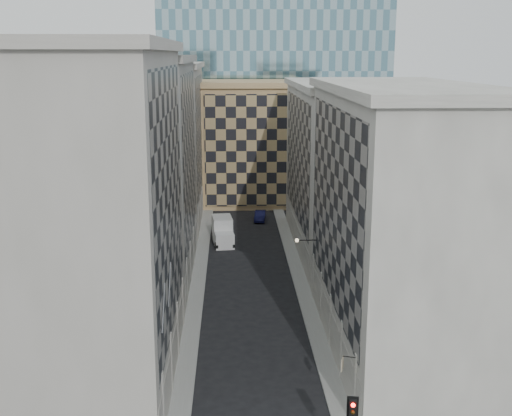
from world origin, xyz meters
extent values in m
cube|color=gray|center=(-5.25, 30.00, 0.07)|extent=(1.50, 100.00, 0.15)
cube|color=gray|center=(5.25, 30.00, 0.07)|extent=(1.50, 100.00, 0.15)
cube|color=#A19D91|center=(-11.00, 11.00, 11.50)|extent=(10.00, 22.00, 23.00)
cube|color=gray|center=(-6.12, 11.00, 13.00)|extent=(0.25, 19.36, 18.00)
cube|color=#A19D91|center=(-6.20, 11.00, 1.60)|extent=(0.45, 21.12, 3.20)
cube|color=#A19D91|center=(-11.00, 11.00, 23.35)|extent=(10.80, 22.80, 0.70)
cylinder|color=#A19D91|center=(-6.35, 2.75, 2.20)|extent=(0.90, 0.90, 4.40)
cylinder|color=#A19D91|center=(-6.35, 8.25, 2.20)|extent=(0.90, 0.90, 4.40)
cylinder|color=#A19D91|center=(-6.35, 13.75, 2.20)|extent=(0.90, 0.90, 4.40)
cylinder|color=#A19D91|center=(-6.35, 19.25, 2.20)|extent=(0.90, 0.90, 4.40)
cube|color=gray|center=(-11.00, 33.00, 11.00)|extent=(10.00, 22.00, 22.00)
cube|color=gray|center=(-6.12, 33.00, 12.50)|extent=(0.25, 19.36, 17.00)
cube|color=gray|center=(-6.20, 33.00, 1.60)|extent=(0.45, 21.12, 3.20)
cube|color=gray|center=(-11.00, 33.00, 22.35)|extent=(10.80, 22.80, 0.70)
cylinder|color=gray|center=(-6.35, 24.75, 2.20)|extent=(0.90, 0.90, 4.40)
cylinder|color=gray|center=(-6.35, 30.25, 2.20)|extent=(0.90, 0.90, 4.40)
cylinder|color=gray|center=(-6.35, 35.75, 2.20)|extent=(0.90, 0.90, 4.40)
cylinder|color=gray|center=(-6.35, 41.25, 2.20)|extent=(0.90, 0.90, 4.40)
cube|color=#A19D91|center=(-11.00, 55.00, 10.50)|extent=(10.00, 22.00, 21.00)
cube|color=gray|center=(-6.12, 55.00, 12.00)|extent=(0.25, 19.36, 16.00)
cube|color=#A19D91|center=(-6.20, 55.00, 1.60)|extent=(0.45, 21.12, 3.20)
cube|color=#A19D91|center=(-11.00, 55.00, 21.35)|extent=(10.80, 22.80, 0.70)
cylinder|color=#A19D91|center=(-6.35, 46.75, 2.20)|extent=(0.90, 0.90, 4.40)
cylinder|color=#A19D91|center=(-6.35, 52.25, 2.20)|extent=(0.90, 0.90, 4.40)
cylinder|color=#A19D91|center=(-6.35, 57.75, 2.20)|extent=(0.90, 0.90, 4.40)
cylinder|color=#A19D91|center=(-6.35, 63.25, 2.20)|extent=(0.90, 0.90, 4.40)
cube|color=#A7A499|center=(11.00, 15.00, 10.00)|extent=(10.00, 26.00, 20.00)
cube|color=gray|center=(6.12, 15.00, 11.50)|extent=(0.25, 22.88, 15.00)
cube|color=#A7A499|center=(6.20, 15.00, 1.60)|extent=(0.45, 24.96, 3.20)
cube|color=#A7A499|center=(11.00, 15.00, 20.35)|extent=(10.80, 26.80, 0.70)
cylinder|color=#A7A499|center=(6.35, 4.60, 2.20)|extent=(0.90, 0.90, 4.40)
cylinder|color=#A7A499|center=(6.35, 9.80, 2.20)|extent=(0.90, 0.90, 4.40)
cylinder|color=#A7A499|center=(6.35, 15.00, 2.20)|extent=(0.90, 0.90, 4.40)
cylinder|color=#A7A499|center=(6.35, 20.20, 2.20)|extent=(0.90, 0.90, 4.40)
cylinder|color=#A7A499|center=(6.35, 25.40, 2.20)|extent=(0.90, 0.90, 4.40)
cube|color=#A7A499|center=(11.00, 42.00, 9.50)|extent=(10.00, 28.00, 19.00)
cube|color=gray|center=(6.12, 42.00, 11.00)|extent=(0.25, 24.64, 14.00)
cube|color=#A7A499|center=(6.20, 42.00, 1.60)|extent=(0.45, 26.88, 3.20)
cube|color=#A7A499|center=(11.00, 42.00, 19.35)|extent=(10.80, 28.80, 0.70)
cube|color=tan|center=(2.00, 68.00, 9.00)|extent=(16.00, 14.00, 18.00)
cube|color=tan|center=(2.00, 60.90, 9.00)|extent=(15.20, 0.25, 16.50)
cube|color=tan|center=(2.00, 68.00, 18.40)|extent=(16.80, 14.80, 0.80)
cube|color=#2E2A24|center=(0.00, 82.00, 14.00)|extent=(6.00, 6.00, 28.00)
cube|color=#2E2A24|center=(0.00, 82.00, 28.70)|extent=(7.00, 7.00, 1.40)
cylinder|color=gray|center=(-5.90, 4.00, 8.00)|extent=(0.10, 2.33, 2.33)
cylinder|color=gray|center=(-5.90, 8.00, 8.00)|extent=(0.10, 2.33, 2.33)
cylinder|color=black|center=(5.10, 24.00, 6.20)|extent=(1.80, 0.08, 0.08)
sphere|color=#FFE5B2|center=(4.20, 24.00, 6.20)|extent=(0.36, 0.36, 0.36)
cube|color=black|center=(4.55, -1.87, 4.41)|extent=(0.43, 0.37, 1.25)
cube|color=black|center=(4.58, -1.67, 4.41)|extent=(0.63, 0.13, 1.42)
sphere|color=#FF0C07|center=(4.52, -2.05, 4.83)|extent=(0.23, 0.23, 0.23)
sphere|color=#331E05|center=(4.52, -2.05, 4.41)|extent=(0.23, 0.23, 0.23)
cube|color=silver|center=(-2.65, 42.33, 0.91)|extent=(2.48, 2.66, 1.83)
cube|color=silver|center=(-2.93, 44.96, 1.57)|extent=(2.71, 3.89, 3.15)
cylinder|color=black|center=(-3.57, 41.41, 0.46)|extent=(0.40, 0.94, 0.91)
cylinder|color=black|center=(-1.55, 41.63, 0.46)|extent=(0.40, 0.94, 0.91)
cylinder|color=black|center=(-4.07, 46.06, 0.46)|extent=(0.40, 0.94, 0.91)
cylinder|color=black|center=(-2.05, 46.28, 0.46)|extent=(0.40, 0.94, 0.91)
imported|color=#0F1038|center=(2.27, 54.99, 0.70)|extent=(1.94, 4.36, 1.39)
cylinder|color=black|center=(5.60, 4.59, 4.25)|extent=(0.87, 0.33, 0.06)
cube|color=tan|center=(5.13, 4.59, 3.80)|extent=(0.30, 0.77, 0.78)
camera|label=1|loc=(-1.78, -32.11, 22.77)|focal=45.00mm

